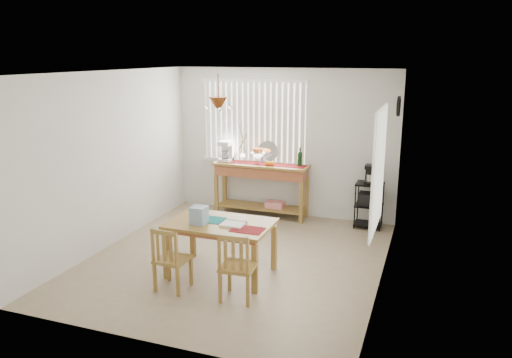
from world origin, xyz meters
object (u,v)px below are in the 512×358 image
at_px(wire_cart, 369,201).
at_px(dining_table, 221,228).
at_px(sideboard, 262,177).
at_px(chair_right, 237,267).
at_px(chair_left, 171,259).
at_px(cart_items, 371,174).

relative_size(wire_cart, dining_table, 0.57).
distance_m(sideboard, chair_right, 3.22).
bearing_deg(dining_table, chair_left, -121.22).
distance_m(dining_table, chair_left, 0.78).
bearing_deg(wire_cart, chair_left, -122.02).
bearing_deg(chair_right, sideboard, 104.15).
height_order(dining_table, chair_left, chair_left).
height_order(wire_cart, chair_right, chair_right).
xyz_separation_m(dining_table, chair_right, (0.47, -0.61, -0.21)).
xyz_separation_m(wire_cart, dining_table, (-1.58, -2.51, 0.17)).
bearing_deg(chair_left, sideboard, 88.62).
bearing_deg(sideboard, wire_cart, 0.22).
height_order(wire_cart, dining_table, wire_cart).
relative_size(sideboard, dining_table, 1.26).
height_order(wire_cart, cart_items, cart_items).
bearing_deg(chair_right, chair_left, -178.17).
xyz_separation_m(sideboard, chair_left, (-0.08, -3.14, -0.31)).
relative_size(dining_table, chair_right, 1.57).
bearing_deg(chair_right, cart_items, 70.51).
relative_size(chair_left, chair_right, 0.95).
height_order(sideboard, wire_cart, sideboard).
bearing_deg(cart_items, wire_cart, -90.00).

